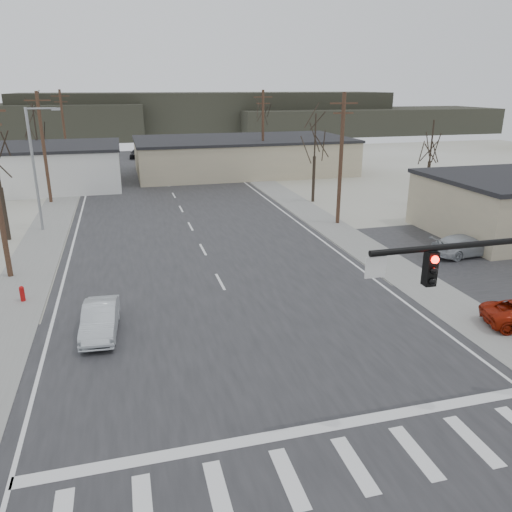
{
  "coord_description": "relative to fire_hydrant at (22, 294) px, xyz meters",
  "views": [
    {
      "loc": [
        -4.78,
        -17.54,
        10.44
      ],
      "look_at": [
        1.15,
        4.57,
        2.6
      ],
      "focal_mm": 35.0,
      "sensor_mm": 36.0,
      "label": 1
    }
  ],
  "objects": [
    {
      "name": "sedan_crossing",
      "position": [
        3.93,
        -4.65,
        0.26
      ],
      "size": [
        1.69,
        4.15,
        1.34
      ],
      "primitive_type": "imported",
      "rotation": [
        0.0,
        0.0,
        -0.07
      ],
      "color": "#ADB3B8",
      "rests_on": "main_road"
    },
    {
      "name": "car_far_a",
      "position": [
        8.91,
        32.91,
        0.31
      ],
      "size": [
        3.3,
        5.28,
        1.43
      ],
      "primitive_type": "imported",
      "rotation": [
        0.0,
        0.0,
        2.86
      ],
      "color": "black",
      "rests_on": "main_road"
    },
    {
      "name": "car_far_b",
      "position": [
        7.74,
        52.83,
        0.27
      ],
      "size": [
        2.44,
        4.25,
        1.36
      ],
      "primitive_type": "imported",
      "rotation": [
        0.0,
        0.0,
        -0.22
      ],
      "color": "black",
      "rests_on": "main_road"
    },
    {
      "name": "fire_hydrant",
      "position": [
        0.0,
        0.0,
        0.0
      ],
      "size": [
        0.24,
        0.24,
        0.87
      ],
      "color": "#A50C0C",
      "rests_on": "ground"
    },
    {
      "name": "tree_left_far",
      "position": [
        -3.8,
        38.0,
        5.83
      ],
      "size": [
        3.96,
        3.96,
        8.82
      ],
      "color": "#32251E",
      "rests_on": "ground"
    },
    {
      "name": "building_right_far",
      "position": [
        20.2,
        36.0,
        1.7
      ],
      "size": [
        26.3,
        14.3,
        4.3
      ],
      "color": "tan",
      "rests_on": "ground"
    },
    {
      "name": "upole_right_a",
      "position": [
        21.7,
        10.0,
        4.77
      ],
      "size": [
        2.2,
        0.3,
        10.0
      ],
      "color": "#4D3023",
      "rests_on": "ground"
    },
    {
      "name": "tree_lot",
      "position": [
        32.2,
        14.0,
        5.13
      ],
      "size": [
        3.52,
        3.52,
        7.84
      ],
      "color": "#32251E",
      "rests_on": "ground"
    },
    {
      "name": "upole_left_c",
      "position": [
        -1.3,
        24.0,
        4.77
      ],
      "size": [
        2.2,
        0.3,
        10.0
      ],
      "color": "#4D3023",
      "rests_on": "ground"
    },
    {
      "name": "tree_right_mid",
      "position": [
        22.7,
        18.0,
        5.48
      ],
      "size": [
        3.74,
        3.74,
        8.33
      ],
      "color": "#32251E",
      "rests_on": "ground"
    },
    {
      "name": "hill_center",
      "position": [
        25.2,
        88.0,
        4.05
      ],
      "size": [
        80.0,
        18.0,
        9.0
      ],
      "primitive_type": "cube",
      "color": "#333026",
      "rests_on": "ground"
    },
    {
      "name": "ground",
      "position": [
        10.2,
        -8.0,
        -0.45
      ],
      "size": [
        140.0,
        140.0,
        0.0
      ],
      "primitive_type": "plane",
      "color": "silver",
      "rests_on": "ground"
    },
    {
      "name": "cross_road",
      "position": [
        10.2,
        -8.0,
        -0.43
      ],
      "size": [
        90.0,
        10.0,
        0.04
      ],
      "primitive_type": "cube",
      "color": "#252528",
      "rests_on": "ground"
    },
    {
      "name": "sidewalk_left",
      "position": [
        -0.4,
        12.0,
        -0.42
      ],
      "size": [
        3.0,
        90.0,
        0.06
      ],
      "primitive_type": "cube",
      "color": "gray",
      "rests_on": "ground"
    },
    {
      "name": "tree_right_far",
      "position": [
        25.2,
        44.0,
        5.13
      ],
      "size": [
        3.52,
        3.52,
        7.84
      ],
      "color": "#32251E",
      "rests_on": "ground"
    },
    {
      "name": "sidewalk_right",
      "position": [
        20.8,
        12.0,
        -0.42
      ],
      "size": [
        3.0,
        90.0,
        0.06
      ],
      "primitive_type": "cube",
      "color": "gray",
      "rests_on": "ground"
    },
    {
      "name": "hill_right",
      "position": [
        60.2,
        82.0,
        2.3
      ],
      "size": [
        60.0,
        18.0,
        5.5
      ],
      "primitive_type": "cube",
      "color": "#333026",
      "rests_on": "ground"
    },
    {
      "name": "main_road",
      "position": [
        10.2,
        7.0,
        -0.43
      ],
      "size": [
        18.0,
        110.0,
        0.05
      ],
      "primitive_type": "cube",
      "color": "#252528",
      "rests_on": "ground"
    },
    {
      "name": "building_left_far",
      "position": [
        -5.8,
        32.0,
        1.8
      ],
      "size": [
        22.3,
        12.3,
        4.5
      ],
      "color": "silver",
      "rests_on": "ground"
    },
    {
      "name": "upole_right_b",
      "position": [
        21.7,
        32.0,
        4.77
      ],
      "size": [
        2.2,
        0.3,
        10.0
      ],
      "color": "#4D3023",
      "rests_on": "ground"
    },
    {
      "name": "car_parked_silver",
      "position": [
        26.31,
        0.47,
        0.25
      ],
      "size": [
        4.79,
        2.42,
        1.33
      ],
      "primitive_type": "imported",
      "rotation": [
        0.0,
        0.0,
        1.69
      ],
      "color": "#AAAFB5",
      "rests_on": "parking_lot"
    },
    {
      "name": "upole_left_d",
      "position": [
        -1.3,
        44.0,
        4.77
      ],
      "size": [
        2.2,
        0.3,
        10.0
      ],
      "color": "#4D3023",
      "rests_on": "ground"
    },
    {
      "name": "streetlight_main",
      "position": [
        -0.6,
        14.0,
        4.64
      ],
      "size": [
        2.4,
        0.25,
        9.0
      ],
      "color": "gray",
      "rests_on": "ground"
    }
  ]
}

